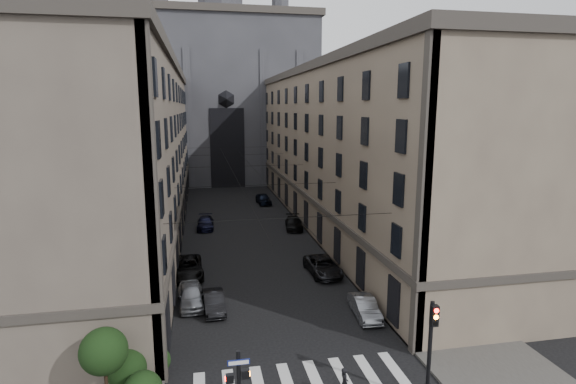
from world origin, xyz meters
TOP-DOWN VIEW (x-y plane):
  - sidewalk_left at (-10.50, 36.00)m, footprint 7.00×80.00m
  - sidewalk_right at (10.50, 36.00)m, footprint 7.00×80.00m
  - zebra_crossing at (0.00, 5.00)m, footprint 11.00×3.20m
  - building_left at (-13.44, 36.00)m, footprint 13.60×60.60m
  - building_right at (13.44, 36.00)m, footprint 13.60×60.60m
  - gothic_tower at (0.00, 74.96)m, footprint 35.00×23.00m
  - traffic_light_right at (5.60, 1.92)m, footprint 0.34×0.50m
  - shrub_cluster at (-8.72, 5.01)m, footprint 3.90×4.40m
  - tram_wires at (0.00, 35.63)m, footprint 14.00×60.00m
  - car_left_near at (-5.79, 15.29)m, footprint 2.12×4.60m
  - car_left_midnear at (-4.20, 14.08)m, footprint 1.63×4.06m
  - car_left_midfar at (-6.20, 21.11)m, footprint 2.89×5.73m
  - car_left_far at (-4.46, 36.37)m, footprint 2.08×4.75m
  - car_right_near at (5.89, 11.18)m, footprint 1.68×4.13m
  - car_right_midnear at (5.21, 19.42)m, footprint 2.62×5.28m
  - car_right_midfar at (5.77, 34.24)m, footprint 2.55×4.93m
  - car_right_far at (4.20, 48.73)m, footprint 2.14×4.61m
  - pedestrian at (1.75, 3.00)m, footprint 0.44×0.63m

SIDE VIEW (x-z plane):
  - zebra_crossing at x=0.00m, z-range 0.00..0.01m
  - sidewalk_left at x=-10.50m, z-range 0.00..0.15m
  - sidewalk_right at x=10.50m, z-range 0.00..0.15m
  - car_left_midnear at x=-4.20m, z-range 0.00..1.31m
  - car_right_near at x=5.89m, z-range 0.00..1.33m
  - car_left_far at x=-4.46m, z-range 0.00..1.36m
  - car_right_midfar at x=5.77m, z-range 0.00..1.37m
  - car_right_midnear at x=5.21m, z-range 0.00..1.44m
  - car_left_near at x=-5.79m, z-range 0.00..1.53m
  - car_right_far at x=4.20m, z-range 0.00..1.53m
  - car_left_midfar at x=-6.20m, z-range 0.00..1.56m
  - pedestrian at x=1.75m, z-range 0.00..1.65m
  - shrub_cluster at x=-8.72m, z-range -0.15..3.75m
  - traffic_light_right at x=5.60m, z-range 0.69..5.89m
  - tram_wires at x=0.00m, z-range 7.03..7.46m
  - building_left at x=-13.44m, z-range -0.08..18.77m
  - building_right at x=13.44m, z-range -0.08..18.77m
  - gothic_tower at x=0.00m, z-range -11.20..46.80m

